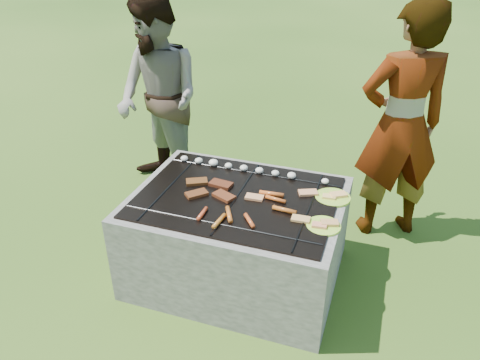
# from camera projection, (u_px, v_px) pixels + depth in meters

# --- Properties ---
(lawn) EXTENTS (60.00, 60.00, 0.00)m
(lawn) POSITION_uv_depth(u_px,v_px,m) (238.00, 273.00, 3.19)
(lawn) COLOR #244511
(lawn) RESTS_ON ground
(fire_pit) EXTENTS (1.30, 1.00, 0.62)m
(fire_pit) POSITION_uv_depth(u_px,v_px,m) (238.00, 239.00, 3.05)
(fire_pit) COLOR gray
(fire_pit) RESTS_ON ground
(mushrooms) EXTENTS (1.05, 0.06, 0.04)m
(mushrooms) POSITION_uv_depth(u_px,v_px,m) (242.00, 168.00, 3.18)
(mushrooms) COLOR beige
(mushrooms) RESTS_ON fire_pit
(pork_slabs) EXTENTS (0.39, 0.28, 0.02)m
(pork_slabs) POSITION_uv_depth(u_px,v_px,m) (210.00, 189.00, 2.95)
(pork_slabs) COLOR brown
(pork_slabs) RESTS_ON fire_pit
(sausages) EXTENTS (0.53, 0.47, 0.03)m
(sausages) POSITION_uv_depth(u_px,v_px,m) (250.00, 209.00, 2.74)
(sausages) COLOR orange
(sausages) RESTS_ON fire_pit
(bread_on_grate) EXTENTS (0.43, 0.39, 0.02)m
(bread_on_grate) POSITION_uv_depth(u_px,v_px,m) (288.00, 201.00, 2.83)
(bread_on_grate) COLOR #EFAB7A
(bread_on_grate) RESTS_ON fire_pit
(plate_far) EXTENTS (0.28, 0.28, 0.03)m
(plate_far) POSITION_uv_depth(u_px,v_px,m) (333.00, 197.00, 2.89)
(plate_far) COLOR yellow
(plate_far) RESTS_ON fire_pit
(plate_near) EXTENTS (0.26, 0.26, 0.03)m
(plate_near) POSITION_uv_depth(u_px,v_px,m) (324.00, 225.00, 2.62)
(plate_near) COLOR #FFF33C
(plate_near) RESTS_ON fire_pit
(cook) EXTENTS (0.74, 0.64, 1.72)m
(cook) POSITION_uv_depth(u_px,v_px,m) (401.00, 126.00, 3.23)
(cook) COLOR #A59589
(cook) RESTS_ON ground
(bystander) EXTENTS (1.00, 0.93, 1.64)m
(bystander) POSITION_uv_depth(u_px,v_px,m) (159.00, 99.00, 3.82)
(bystander) COLOR gray
(bystander) RESTS_ON ground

